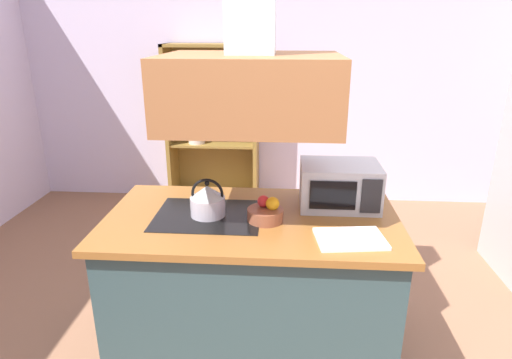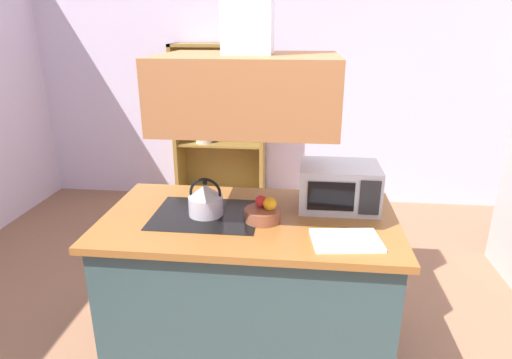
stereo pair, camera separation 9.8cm
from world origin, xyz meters
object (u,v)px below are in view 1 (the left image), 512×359
at_px(dish_cabinet, 214,136).
at_px(microwave, 339,185).
at_px(cutting_board, 350,239).
at_px(fruit_bowl, 266,212).
at_px(kettle, 208,200).

distance_m(dish_cabinet, microwave, 2.47).
relative_size(cutting_board, fruit_bowl, 1.69).
distance_m(dish_cabinet, fruit_bowl, 2.54).
height_order(dish_cabinet, kettle, dish_cabinet).
relative_size(dish_cabinet, cutting_board, 5.15).
distance_m(dish_cabinet, cutting_board, 2.88).
height_order(microwave, fruit_bowl, microwave).
distance_m(kettle, fruit_bowl, 0.34).
height_order(dish_cabinet, microwave, dish_cabinet).
bearing_deg(microwave, kettle, -164.99).
xyz_separation_m(cutting_board, fruit_bowl, (-0.44, 0.21, 0.04)).
relative_size(cutting_board, microwave, 0.74).
bearing_deg(dish_cabinet, microwave, -62.86).
bearing_deg(dish_cabinet, fruit_bowl, -74.02).
relative_size(microwave, fruit_bowl, 2.29).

